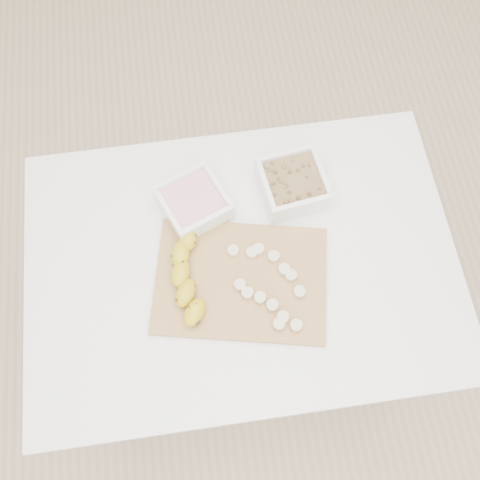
{
  "coord_description": "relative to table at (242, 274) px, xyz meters",
  "views": [
    {
      "loc": [
        -0.06,
        -0.41,
        1.92
      ],
      "look_at": [
        0.0,
        0.03,
        0.81
      ],
      "focal_mm": 40.0,
      "sensor_mm": 36.0,
      "label": 1
    }
  ],
  "objects": [
    {
      "name": "banana",
      "position": [
        -0.13,
        -0.03,
        0.13
      ],
      "size": [
        0.11,
        0.24,
        0.04
      ],
      "primitive_type": null,
      "rotation": [
        0.0,
        0.0,
        -0.22
      ],
      "color": "gold",
      "rests_on": "cutting_board"
    },
    {
      "name": "bowl_yogurt",
      "position": [
        -0.09,
        0.15,
        0.13
      ],
      "size": [
        0.19,
        0.19,
        0.07
      ],
      "color": "white",
      "rests_on": "table"
    },
    {
      "name": "bowl_granola",
      "position": [
        0.15,
        0.17,
        0.13
      ],
      "size": [
        0.17,
        0.17,
        0.07
      ],
      "color": "white",
      "rests_on": "table"
    },
    {
      "name": "ground",
      "position": [
        0.0,
        0.0,
        -0.65
      ],
      "size": [
        3.5,
        3.5,
        0.0
      ],
      "primitive_type": "plane",
      "color": "#C6AD89",
      "rests_on": "ground"
    },
    {
      "name": "table",
      "position": [
        0.0,
        0.0,
        0.0
      ],
      "size": [
        1.0,
        0.7,
        0.75
      ],
      "color": "white",
      "rests_on": "ground"
    },
    {
      "name": "cutting_board",
      "position": [
        -0.01,
        -0.05,
        0.1
      ],
      "size": [
        0.43,
        0.35,
        0.01
      ],
      "primitive_type": "cube",
      "rotation": [
        0.0,
        0.0,
        -0.21
      ],
      "color": "#B18047",
      "rests_on": "table"
    },
    {
      "name": "banana_slices",
      "position": [
        0.05,
        -0.07,
        0.12
      ],
      "size": [
        0.16,
        0.22,
        0.02
      ],
      "color": "beige",
      "rests_on": "cutting_board"
    }
  ]
}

